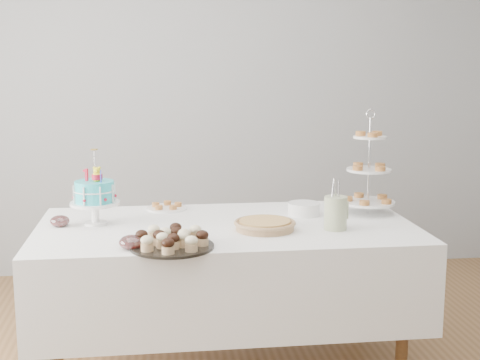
{
  "coord_description": "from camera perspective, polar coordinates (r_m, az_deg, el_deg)",
  "views": [
    {
      "loc": [
        -0.35,
        -3.01,
        1.59
      ],
      "look_at": [
        0.07,
        0.3,
        1.0
      ],
      "focal_mm": 50.0,
      "sensor_mm": 36.0,
      "label": 1
    }
  ],
  "objects": [
    {
      "name": "pastry_plate",
      "position": [
        3.79,
        -6.27,
        -2.28
      ],
      "size": [
        0.23,
        0.23,
        0.03
      ],
      "color": "white",
      "rests_on": "table"
    },
    {
      "name": "pie",
      "position": [
        3.32,
        2.13,
        -3.81
      ],
      "size": [
        0.31,
        0.31,
        0.05
      ],
      "color": "tan",
      "rests_on": "table"
    },
    {
      "name": "jam_bowl_a",
      "position": [
        3.02,
        -9.27,
        -5.28
      ],
      "size": [
        0.11,
        0.11,
        0.06
      ],
      "color": "silver",
      "rests_on": "table"
    },
    {
      "name": "table",
      "position": [
        3.49,
        -1.16,
        -7.45
      ],
      "size": [
        1.92,
        1.02,
        0.77
      ],
      "color": "white",
      "rests_on": "floor"
    },
    {
      "name": "walls",
      "position": [
        3.04,
        -0.61,
        5.49
      ],
      "size": [
        5.04,
        4.04,
        2.7
      ],
      "color": "#95989A",
      "rests_on": "floor"
    },
    {
      "name": "plate_stack",
      "position": [
        3.65,
        5.48,
        -2.46
      ],
      "size": [
        0.17,
        0.17,
        0.07
      ],
      "color": "white",
      "rests_on": "table"
    },
    {
      "name": "birthday_cake",
      "position": [
        3.48,
        -12.27,
        -2.05
      ],
      "size": [
        0.25,
        0.25,
        0.39
      ],
      "rotation": [
        0.0,
        0.0,
        -0.43
      ],
      "color": "white",
      "rests_on": "table"
    },
    {
      "name": "jam_bowl_b",
      "position": [
        3.5,
        -15.12,
        -3.41
      ],
      "size": [
        0.1,
        0.1,
        0.06
      ],
      "color": "silver",
      "rests_on": "table"
    },
    {
      "name": "cupcake_tray",
      "position": [
        3.01,
        -5.82,
        -5.01
      ],
      "size": [
        0.38,
        0.38,
        0.09
      ],
      "color": "black",
      "rests_on": "table"
    },
    {
      "name": "utensil_pitcher",
      "position": [
        3.34,
        8.16,
        -2.69
      ],
      "size": [
        0.12,
        0.11,
        0.25
      ],
      "rotation": [
        0.0,
        0.0,
        -0.12
      ],
      "color": "beige",
      "rests_on": "table"
    },
    {
      "name": "tiered_stand",
      "position": [
        3.7,
        10.94,
        0.81
      ],
      "size": [
        0.29,
        0.29,
        0.57
      ],
      "color": "silver",
      "rests_on": "table"
    }
  ]
}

